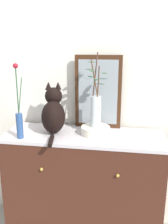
{
  "coord_description": "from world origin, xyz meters",
  "views": [
    {
      "loc": [
        0.29,
        -1.77,
        1.57
      ],
      "look_at": [
        0.0,
        0.0,
        1.09
      ],
      "focal_mm": 39.61,
      "sensor_mm": 36.0,
      "label": 1
    }
  ],
  "objects_px": {
    "mirror_leaning": "(98,92)",
    "vase_slim_green": "(19,119)",
    "cat_sitting": "(53,113)",
    "vase_glass_clear": "(96,108)",
    "bowl_porcelain": "(96,130)",
    "sideboard": "(84,187)"
  },
  "relations": [
    {
      "from": "vase_slim_green",
      "to": "bowl_porcelain",
      "type": "distance_m",
      "value": 0.58
    },
    {
      "from": "sideboard",
      "to": "vase_glass_clear",
      "type": "xyz_separation_m",
      "value": [
        0.09,
        0.03,
        0.66
      ]
    },
    {
      "from": "mirror_leaning",
      "to": "cat_sitting",
      "type": "bearing_deg",
      "value": -151.06
    },
    {
      "from": "sideboard",
      "to": "bowl_porcelain",
      "type": "xyz_separation_m",
      "value": [
        0.09,
        0.03,
        0.48
      ]
    },
    {
      "from": "vase_slim_green",
      "to": "sideboard",
      "type": "bearing_deg",
      "value": 18.33
    },
    {
      "from": "cat_sitting",
      "to": "mirror_leaning",
      "type": "bearing_deg",
      "value": 28.94
    },
    {
      "from": "mirror_leaning",
      "to": "vase_slim_green",
      "type": "xyz_separation_m",
      "value": [
        -0.54,
        -0.35,
        -0.15
      ]
    },
    {
      "from": "cat_sitting",
      "to": "vase_slim_green",
      "type": "height_order",
      "value": "vase_slim_green"
    },
    {
      "from": "vase_slim_green",
      "to": "mirror_leaning",
      "type": "bearing_deg",
      "value": 33.24
    },
    {
      "from": "vase_slim_green",
      "to": "bowl_porcelain",
      "type": "height_order",
      "value": "vase_slim_green"
    },
    {
      "from": "sideboard",
      "to": "vase_glass_clear",
      "type": "distance_m",
      "value": 0.67
    },
    {
      "from": "cat_sitting",
      "to": "vase_slim_green",
      "type": "bearing_deg",
      "value": -140.74
    },
    {
      "from": "bowl_porcelain",
      "to": "vase_slim_green",
      "type": "bearing_deg",
      "value": -161.82
    },
    {
      "from": "mirror_leaning",
      "to": "bowl_porcelain",
      "type": "distance_m",
      "value": 0.32
    },
    {
      "from": "vase_glass_clear",
      "to": "bowl_porcelain",
      "type": "bearing_deg",
      "value": -64.37
    },
    {
      "from": "cat_sitting",
      "to": "vase_glass_clear",
      "type": "xyz_separation_m",
      "value": [
        0.33,
        0.01,
        0.05
      ]
    },
    {
      "from": "sideboard",
      "to": "bowl_porcelain",
      "type": "bearing_deg",
      "value": 17.41
    },
    {
      "from": "cat_sitting",
      "to": "vase_slim_green",
      "type": "relative_size",
      "value": 0.83
    },
    {
      "from": "vase_slim_green",
      "to": "bowl_porcelain",
      "type": "bearing_deg",
      "value": 18.18
    },
    {
      "from": "sideboard",
      "to": "mirror_leaning",
      "type": "relative_size",
      "value": 2.08
    },
    {
      "from": "bowl_porcelain",
      "to": "vase_glass_clear",
      "type": "xyz_separation_m",
      "value": [
        -0.0,
        0.0,
        0.18
      ]
    },
    {
      "from": "mirror_leaning",
      "to": "cat_sitting",
      "type": "relative_size",
      "value": 1.31
    }
  ]
}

